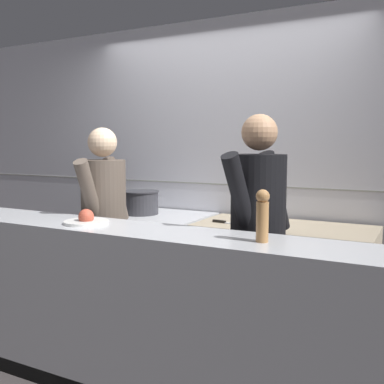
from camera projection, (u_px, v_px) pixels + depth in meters
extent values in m
plane|color=#383333|center=(143.00, 371.00, 3.01)|extent=(14.00, 14.00, 0.00)
cube|color=silver|center=(223.00, 167.00, 4.02)|extent=(8.00, 0.06, 2.60)
cube|color=gray|center=(222.00, 184.00, 4.01)|extent=(8.00, 0.00, 0.01)
cube|color=#232326|center=(154.00, 266.00, 3.99)|extent=(0.93, 0.70, 0.85)
cube|color=#B7BABF|center=(153.00, 216.00, 3.94)|extent=(0.95, 0.71, 0.04)
cube|color=#B7BABF|center=(132.00, 268.00, 3.69)|extent=(0.84, 0.03, 0.10)
cube|color=gray|center=(283.00, 283.00, 3.45)|extent=(1.33, 0.65, 0.90)
cube|color=black|center=(270.00, 348.00, 3.22)|extent=(1.30, 0.04, 0.10)
cube|color=#B7BABF|center=(149.00, 314.00, 2.66)|extent=(3.14, 0.45, 1.02)
cylinder|color=#2D2D33|center=(140.00, 202.00, 3.95)|extent=(0.31, 0.31, 0.21)
cylinder|color=#2D2D33|center=(140.00, 191.00, 3.93)|extent=(0.33, 0.33, 0.01)
cone|color=#B7BABF|center=(265.00, 218.00, 3.44)|extent=(0.28, 0.28, 0.10)
cube|color=#B7BABF|center=(243.00, 225.00, 3.42)|extent=(0.30, 0.06, 0.01)
cube|color=black|center=(219.00, 221.00, 3.52)|extent=(0.11, 0.03, 0.02)
cylinder|color=white|center=(86.00, 222.00, 2.80)|extent=(0.28, 0.28, 0.02)
sphere|color=#B24733|center=(86.00, 217.00, 2.80)|extent=(0.10, 0.10, 0.10)
cylinder|color=#AD7A47|center=(262.00, 222.00, 2.27)|extent=(0.06, 0.06, 0.21)
sphere|color=#AD7A47|center=(263.00, 196.00, 2.26)|extent=(0.07, 0.07, 0.07)
cube|color=black|center=(106.00, 293.00, 3.42)|extent=(0.31, 0.23, 0.76)
cylinder|color=brown|center=(104.00, 202.00, 3.34)|extent=(0.38, 0.38, 0.63)
sphere|color=beige|center=(102.00, 142.00, 3.29)|extent=(0.22, 0.22, 0.22)
cylinder|color=brown|center=(116.00, 190.00, 3.52)|extent=(0.15, 0.33, 0.53)
cylinder|color=brown|center=(90.00, 195.00, 3.15)|extent=(0.15, 0.33, 0.53)
cube|color=black|center=(256.00, 318.00, 2.88)|extent=(0.33, 0.25, 0.79)
cylinder|color=black|center=(258.00, 207.00, 2.80)|extent=(0.41, 0.41, 0.66)
sphere|color=tan|center=(259.00, 132.00, 2.75)|extent=(0.22, 0.22, 0.22)
cylinder|color=black|center=(275.00, 192.00, 2.95)|extent=(0.17, 0.34, 0.55)
cylinder|color=black|center=(240.00, 198.00, 2.64)|extent=(0.17, 0.34, 0.55)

